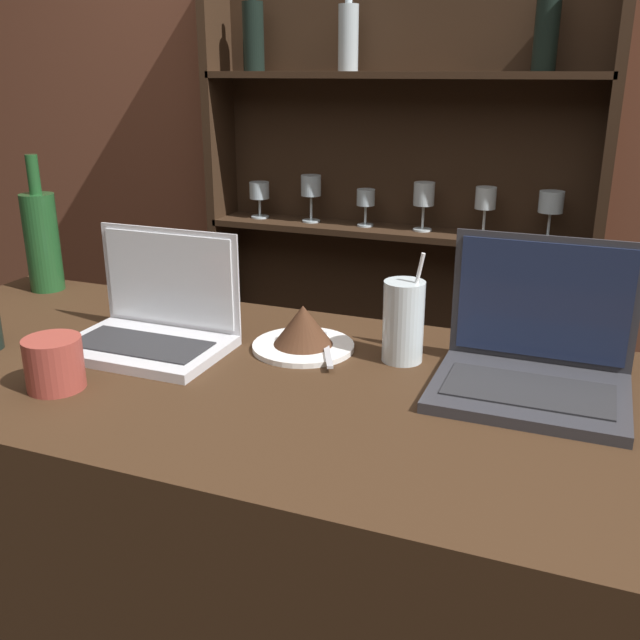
# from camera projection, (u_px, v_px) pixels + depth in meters

# --- Properties ---
(bar_counter) EXTENTS (1.73, 0.70, 1.01)m
(bar_counter) POSITION_uv_depth(u_px,v_px,m) (289.00, 620.00, 1.37)
(bar_counter) COLOR #382314
(bar_counter) RESTS_ON ground_plane
(back_wall) EXTENTS (7.00, 0.06, 2.70)m
(back_wall) POSITION_uv_depth(u_px,v_px,m) (450.00, 123.00, 2.19)
(back_wall) COLOR brown
(back_wall) RESTS_ON ground_plane
(back_shelf) EXTENTS (1.23, 0.18, 1.86)m
(back_shelf) POSITION_uv_depth(u_px,v_px,m) (396.00, 244.00, 2.29)
(back_shelf) COLOR #332114
(back_shelf) RESTS_ON ground_plane
(laptop_near) EXTENTS (0.30, 0.20, 0.21)m
(laptop_near) POSITION_uv_depth(u_px,v_px,m) (154.00, 322.00, 1.33)
(laptop_near) COLOR silver
(laptop_near) RESTS_ON bar_counter
(laptop_far) EXTENTS (0.30, 0.24, 0.24)m
(laptop_far) POSITION_uv_depth(u_px,v_px,m) (534.00, 359.00, 1.15)
(laptop_far) COLOR #333338
(laptop_far) RESTS_ON bar_counter
(cake_plate) EXTENTS (0.19, 0.19, 0.09)m
(cake_plate) POSITION_uv_depth(u_px,v_px,m) (303.00, 331.00, 1.32)
(cake_plate) COLOR white
(cake_plate) RESTS_ON bar_counter
(water_glass) EXTENTS (0.07, 0.07, 0.20)m
(water_glass) POSITION_uv_depth(u_px,v_px,m) (403.00, 321.00, 1.25)
(water_glass) COLOR silver
(water_glass) RESTS_ON bar_counter
(wine_bottle_green) EXTENTS (0.08, 0.08, 0.31)m
(wine_bottle_green) POSITION_uv_depth(u_px,v_px,m) (42.00, 240.00, 1.65)
(wine_bottle_green) COLOR #1E4C23
(wine_bottle_green) RESTS_ON bar_counter
(coffee_cup) EXTENTS (0.09, 0.09, 0.09)m
(coffee_cup) POSITION_uv_depth(u_px,v_px,m) (54.00, 363.00, 1.15)
(coffee_cup) COLOR #993D33
(coffee_cup) RESTS_ON bar_counter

